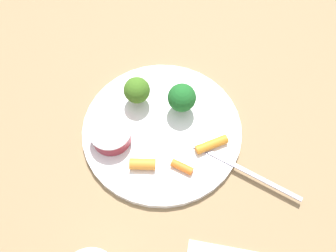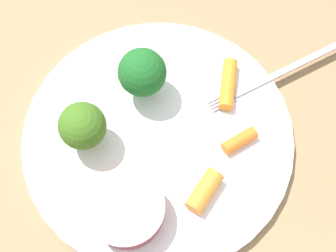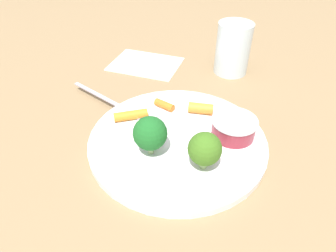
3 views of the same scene
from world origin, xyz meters
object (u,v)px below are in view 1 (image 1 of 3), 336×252
(plate, at_px, (162,130))
(fork, at_px, (243,170))
(carrot_stick_0, at_px, (212,144))
(sauce_cup, at_px, (111,134))
(carrot_stick_1, at_px, (182,167))
(broccoli_floret_1, at_px, (182,98))
(broccoli_floret_0, at_px, (137,90))
(carrot_stick_2, at_px, (143,164))

(plate, height_order, fork, fork)
(carrot_stick_0, bearing_deg, sauce_cup, 171.65)
(sauce_cup, bearing_deg, carrot_stick_1, -28.22)
(plate, distance_m, broccoli_floret_1, 0.06)
(broccoli_floret_0, bearing_deg, sauce_cup, -121.90)
(plate, xyz_separation_m, carrot_stick_1, (0.03, -0.07, 0.01))
(broccoli_floret_0, distance_m, fork, 0.21)
(plate, relative_size, broccoli_floret_0, 4.82)
(broccoli_floret_0, xyz_separation_m, broccoli_floret_1, (0.07, -0.02, 0.00))
(sauce_cup, distance_m, carrot_stick_2, 0.07)
(plate, bearing_deg, carrot_stick_2, -116.63)
(plate, bearing_deg, broccoli_floret_0, 124.34)
(sauce_cup, xyz_separation_m, carrot_stick_2, (0.05, -0.05, -0.01))
(sauce_cup, xyz_separation_m, fork, (0.20, -0.07, -0.01))
(carrot_stick_2, relative_size, fork, 0.25)
(carrot_stick_1, bearing_deg, carrot_stick_0, 35.27)
(broccoli_floret_1, distance_m, fork, 0.15)
(broccoli_floret_0, height_order, broccoli_floret_1, broccoli_floret_1)
(plate, distance_m, carrot_stick_1, 0.08)
(carrot_stick_1, height_order, fork, carrot_stick_1)
(carrot_stick_1, xyz_separation_m, carrot_stick_2, (-0.06, 0.01, 0.00))
(broccoli_floret_0, bearing_deg, carrot_stick_0, -39.00)
(carrot_stick_1, bearing_deg, fork, -4.86)
(plate, height_order, sauce_cup, sauce_cup)
(broccoli_floret_1, distance_m, carrot_stick_2, 0.12)
(broccoli_floret_0, xyz_separation_m, fork, (0.16, -0.14, -0.03))
(plate, relative_size, broccoli_floret_1, 4.50)
(carrot_stick_2, bearing_deg, fork, -5.61)
(carrot_stick_1, bearing_deg, plate, 110.65)
(broccoli_floret_1, relative_size, carrot_stick_2, 1.46)
(carrot_stick_2, xyz_separation_m, fork, (0.16, -0.02, -0.01))
(carrot_stick_0, xyz_separation_m, carrot_stick_1, (-0.05, -0.04, -0.00))
(sauce_cup, height_order, broccoli_floret_0, broccoli_floret_0)
(sauce_cup, bearing_deg, carrot_stick_2, -46.59)
(sauce_cup, distance_m, broccoli_floret_0, 0.08)
(broccoli_floret_0, height_order, carrot_stick_2, broccoli_floret_0)
(fork, bearing_deg, carrot_stick_0, 136.08)
(broccoli_floret_1, relative_size, carrot_stick_0, 1.10)
(fork, bearing_deg, broccoli_floret_1, 127.06)
(broccoli_floret_1, xyz_separation_m, carrot_stick_2, (-0.07, -0.10, -0.03))
(sauce_cup, bearing_deg, fork, -18.09)
(plate, xyz_separation_m, sauce_cup, (-0.08, -0.01, 0.02))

